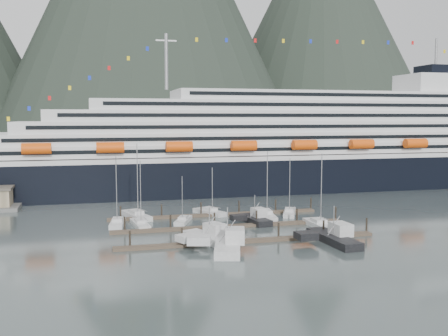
{
  "coord_description": "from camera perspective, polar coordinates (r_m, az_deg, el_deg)",
  "views": [
    {
      "loc": [
        -32.54,
        -97.91,
        22.34
      ],
      "look_at": [
        -1.32,
        22.0,
        10.26
      ],
      "focal_mm": 42.0,
      "sensor_mm": 36.0,
      "label": 1
    }
  ],
  "objects": [
    {
      "name": "mountains",
      "position": [
        705.93,
        -7.72,
        17.04
      ],
      "size": [
        870.0,
        440.0,
        420.0
      ],
      "color": "black",
      "rests_on": "ground"
    },
    {
      "name": "cruise_ship",
      "position": [
        165.48,
        7.66,
        1.95
      ],
      "size": [
        210.0,
        30.4,
        50.3
      ],
      "color": "black",
      "rests_on": "ground"
    },
    {
      "name": "trawler_c",
      "position": [
        96.16,
        11.74,
        -7.42
      ],
      "size": [
        10.2,
        14.45,
        7.3
      ],
      "rotation": [
        0.0,
        0.0,
        1.63
      ],
      "color": "black",
      "rests_on": "ground"
    },
    {
      "name": "trawler_a",
      "position": [
        94.14,
        -1.67,
        -7.6
      ],
      "size": [
        10.72,
        13.03,
        6.98
      ],
      "rotation": [
        0.0,
        0.0,
        2.0
      ],
      "color": "#B8B8B8",
      "rests_on": "ground"
    },
    {
      "name": "sailboat_d",
      "position": [
        117.9,
        4.59,
        -5.15
      ],
      "size": [
        4.71,
        12.65,
        15.43
      ],
      "rotation": [
        0.0,
        0.0,
        1.42
      ],
      "color": "#B8B8B8",
      "rests_on": "ground"
    },
    {
      "name": "trawler_e",
      "position": [
        111.43,
        3.3,
        -5.56
      ],
      "size": [
        8.02,
        10.5,
        6.54
      ],
      "rotation": [
        0.0,
        0.0,
        1.73
      ],
      "color": "black",
      "rests_on": "ground"
    },
    {
      "name": "trawler_b",
      "position": [
        88.44,
        0.28,
        -8.39
      ],
      "size": [
        10.46,
        13.14,
        8.17
      ],
      "rotation": [
        0.0,
        0.0,
        1.3
      ],
      "color": "#B8B8B8",
      "rests_on": "ground"
    },
    {
      "name": "dock_far",
      "position": [
        119.31,
        -0.96,
        -5.07
      ],
      "size": [
        48.18,
        2.28,
        3.2
      ],
      "color": "#4F3F33",
      "rests_on": "ground"
    },
    {
      "name": "sailboat_a",
      "position": [
        111.06,
        -11.51,
        -5.92
      ],
      "size": [
        4.02,
        9.49,
        14.84
      ],
      "rotation": [
        0.0,
        0.0,
        1.42
      ],
      "color": "#B8B8B8",
      "rests_on": "ground"
    },
    {
      "name": "ground",
      "position": [
        105.56,
        3.73,
        -6.66
      ],
      "size": [
        1600.0,
        1600.0,
        0.0
      ],
      "primitive_type": "plane",
      "color": "#4C5A59",
      "rests_on": "ground"
    },
    {
      "name": "sailboat_g",
      "position": [
        121.73,
        7.15,
        -4.85
      ],
      "size": [
        6.29,
        10.03,
        13.46
      ],
      "rotation": [
        0.0,
        0.0,
        1.15
      ],
      "color": "#B8B8B8",
      "rests_on": "ground"
    },
    {
      "name": "sailboat_c",
      "position": [
        112.02,
        -4.46,
        -5.75
      ],
      "size": [
        5.28,
        8.59,
        10.38
      ],
      "rotation": [
        0.0,
        0.0,
        1.18
      ],
      "color": "#B8B8B8",
      "rests_on": "ground"
    },
    {
      "name": "dock_mid",
      "position": [
        106.96,
        0.69,
        -6.32
      ],
      "size": [
        48.18,
        2.28,
        3.2
      ],
      "color": "#4F3F33",
      "rests_on": "ground"
    },
    {
      "name": "dock_near",
      "position": [
        94.79,
        2.79,
        -7.88
      ],
      "size": [
        48.18,
        2.28,
        3.2
      ],
      "color": "#4F3F33",
      "rests_on": "ground"
    },
    {
      "name": "sailboat_h",
      "position": [
        108.87,
        10.26,
        -6.12
      ],
      "size": [
        3.04,
        10.19,
        15.67
      ],
      "rotation": [
        0.0,
        0.0,
        1.56
      ],
      "color": "#B8B8B8",
      "rests_on": "ground"
    },
    {
      "name": "sailboat_b",
      "position": [
        109.23,
        -9.11,
        -6.08
      ],
      "size": [
        3.49,
        9.77,
        14.03
      ],
      "rotation": [
        0.0,
        0.0,
        1.68
      ],
      "color": "#B8B8B8",
      "rests_on": "ground"
    },
    {
      "name": "sailboat_e",
      "position": [
        118.29,
        -9.55,
        -5.17
      ],
      "size": [
        6.32,
        11.85,
        17.15
      ],
      "rotation": [
        0.0,
        0.0,
        1.88
      ],
      "color": "#B8B8B8",
      "rests_on": "ground"
    },
    {
      "name": "sailboat_f",
      "position": [
        120.93,
        -1.56,
        -4.88
      ],
      "size": [
        6.62,
        9.72,
        11.41
      ],
      "rotation": [
        0.0,
        0.0,
        2.02
      ],
      "color": "#B8B8B8",
      "rests_on": "ground"
    }
  ]
}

